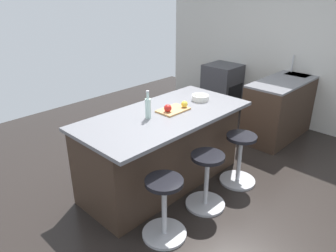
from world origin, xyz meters
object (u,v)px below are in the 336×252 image
stool_by_window (239,160)px  fruit_bowl (200,97)px  kitchen_island (162,148)px  cutting_board (173,110)px  apple_yellow (184,104)px  stool_middle (206,182)px  apple_red (168,108)px  oven_range (222,88)px  stool_near_camera (164,210)px  water_bottle (148,108)px

stool_by_window → fruit_bowl: 0.92m
kitchen_island → cutting_board: bearing=155.5°
apple_yellow → kitchen_island: bearing=-22.1°
stool_middle → apple_red: 0.92m
apple_red → fruit_bowl: bearing=-178.3°
apple_red → cutting_board: bearing=-172.8°
stool_middle → cutting_board: (-0.13, -0.62, 0.64)m
oven_range → stool_by_window: oven_range is taller
stool_near_camera → fruit_bowl: 1.58m
kitchen_island → apple_red: apple_red is taller
stool_by_window → apple_red: bearing=-44.1°
oven_range → apple_red: 2.80m
stool_by_window → stool_middle: (0.65, 0.00, 0.00)m
stool_by_window → fruit_bowl: (0.02, -0.63, 0.67)m
apple_yellow → fruit_bowl: size_ratio=0.37×
fruit_bowl → kitchen_island: bearing=-4.8°
apple_yellow → water_bottle: (0.49, -0.10, 0.06)m
oven_range → cutting_board: bearing=22.4°
oven_range → apple_yellow: (2.31, 1.06, 0.54)m
kitchen_island → fruit_bowl: size_ratio=9.87×
apple_red → fruit_bowl: (-0.61, -0.02, -0.02)m
oven_range → stool_middle: 3.05m
kitchen_island → apple_yellow: bearing=157.9°
stool_by_window → water_bottle: water_bottle is taller
cutting_board → apple_red: (0.10, 0.01, 0.05)m
oven_range → stool_near_camera: size_ratio=1.40×
stool_middle → fruit_bowl: (-0.63, -0.63, 0.67)m
stool_by_window → stool_middle: same height
kitchen_island → cutting_board: (-0.13, 0.06, 0.47)m
stool_by_window → apple_red: (0.63, -0.61, 0.69)m
apple_red → stool_near_camera: bearing=42.0°
oven_range → stool_middle: bearing=32.3°
stool_by_window → stool_middle: bearing=0.0°
oven_range → stool_near_camera: (3.23, 1.63, -0.15)m
stool_middle → apple_red: (-0.02, -0.61, 0.69)m
cutting_board → water_bottle: size_ratio=1.15×
stool_by_window → water_bottle: bearing=-37.3°
cutting_board → water_bottle: 0.37m
stool_middle → stool_near_camera: (0.65, 0.00, 0.00)m
stool_near_camera → apple_yellow: apple_yellow is taller
stool_by_window → cutting_board: bearing=-49.7°
stool_by_window → stool_near_camera: (1.30, 0.00, 0.00)m
water_bottle → stool_by_window: bearing=142.7°
oven_range → apple_red: apple_red is taller
kitchen_island → stool_near_camera: size_ratio=3.22×
kitchen_island → stool_middle: (0.00, 0.68, -0.17)m
kitchen_island → cutting_board: 0.49m
water_bottle → fruit_bowl: bearing=177.3°
kitchen_island → water_bottle: size_ratio=6.61×
apple_red → oven_range: bearing=-158.2°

